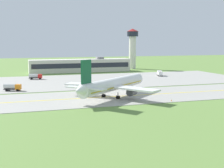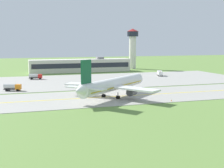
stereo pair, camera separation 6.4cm
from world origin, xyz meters
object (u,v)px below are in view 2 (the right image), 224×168
Objects in this scene: service_truck_baggage at (160,73)px; service_truck_fuel at (36,76)px; control_tower at (133,45)px; airplane_lead at (113,85)px; service_truck_catering at (12,87)px.

service_truck_fuel is (-61.78, 4.48, 0.00)m from service_truck_baggage.
control_tower is (2.42, 44.64, 14.08)m from service_truck_baggage.
airplane_lead reaches higher than service_truck_baggage.
service_truck_baggage is 77.06m from service_truck_catering.
control_tower is (74.35, 72.28, 14.08)m from service_truck_catering.
airplane_lead is at bearing -114.77° from control_tower.
service_truck_fuel is at bearing 110.24° from airplane_lead.
service_truck_catering is at bearing -107.55° from service_truck_fuel.
service_truck_fuel is (-20.28, 55.00, -2.60)m from airplane_lead.
service_truck_baggage is 1.01× the size of service_truck_fuel.
service_truck_catering is at bearing -135.81° from control_tower.
control_tower is (43.92, 95.16, 11.48)m from airplane_lead.
airplane_lead is 1.25× the size of control_tower.
service_truck_fuel is 33.68m from service_truck_catering.
service_truck_fuel and service_truck_catering have the same top height.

